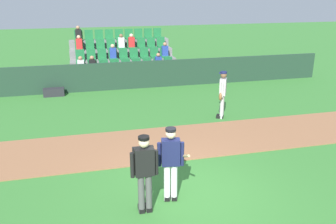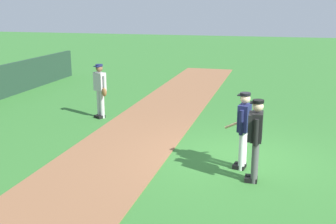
% 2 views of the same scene
% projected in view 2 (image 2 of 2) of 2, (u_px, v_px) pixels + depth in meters
% --- Properties ---
extents(ground_plane, '(80.00, 80.00, 0.00)m').
position_uv_depth(ground_plane, '(239.00, 161.00, 9.79)').
color(ground_plane, '#33702D').
extents(infield_dirt_path, '(28.00, 2.59, 0.03)m').
position_uv_depth(infield_dirt_path, '(121.00, 149.00, 10.52)').
color(infield_dirt_path, brown).
rests_on(infield_dirt_path, ground).
extents(batter_navy_jersey, '(0.63, 0.80, 1.76)m').
position_uv_depth(batter_navy_jersey, '(244.00, 128.00, 9.10)').
color(batter_navy_jersey, white).
rests_on(batter_navy_jersey, ground).
extents(umpire_home_plate, '(0.59, 0.31, 1.76)m').
position_uv_depth(umpire_home_plate, '(255.00, 136.00, 8.42)').
color(umpire_home_plate, '#4C4C4C').
rests_on(umpire_home_plate, ground).
extents(runner_grey_jersey, '(0.46, 0.60, 1.76)m').
position_uv_depth(runner_grey_jersey, '(100.00, 89.00, 13.29)').
color(runner_grey_jersey, '#B2B2B2').
rests_on(runner_grey_jersey, ground).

